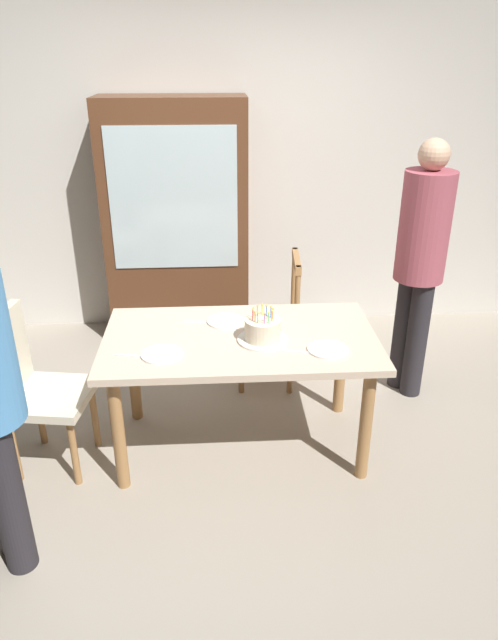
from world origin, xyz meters
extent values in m
plane|color=#9E9384|center=(0.00, 0.00, 0.00)|extent=(6.40, 6.40, 0.00)
cube|color=beige|center=(0.00, 1.85, 1.30)|extent=(6.40, 0.10, 2.60)
cube|color=beige|center=(0.00, 0.00, 0.72)|extent=(1.54, 0.86, 0.04)
cylinder|color=#9E7042|center=(-0.67, -0.33, 0.35)|extent=(0.07, 0.07, 0.70)
cylinder|color=#9E7042|center=(0.67, -0.33, 0.35)|extent=(0.07, 0.07, 0.70)
cylinder|color=#9E7042|center=(-0.67, 0.33, 0.35)|extent=(0.07, 0.07, 0.70)
cylinder|color=#9E7042|center=(0.67, 0.33, 0.35)|extent=(0.07, 0.07, 0.70)
cylinder|color=silver|center=(0.12, -0.06, 0.75)|extent=(0.28, 0.28, 0.01)
cylinder|color=beige|center=(0.12, -0.06, 0.81)|extent=(0.20, 0.20, 0.12)
cylinder|color=#F2994C|center=(0.18, -0.05, 0.90)|extent=(0.01, 0.01, 0.05)
sphere|color=#FFC64C|center=(0.18, -0.05, 0.93)|extent=(0.01, 0.01, 0.01)
cylinder|color=#4C7FE5|center=(0.17, -0.03, 0.90)|extent=(0.01, 0.01, 0.05)
sphere|color=#FFC64C|center=(0.17, -0.03, 0.93)|extent=(0.01, 0.01, 0.01)
cylinder|color=#4C7FE5|center=(0.15, -0.01, 0.90)|extent=(0.01, 0.01, 0.05)
sphere|color=#FFC64C|center=(0.15, -0.01, 0.93)|extent=(0.01, 0.01, 0.01)
cylinder|color=yellow|center=(0.12, 0.00, 0.90)|extent=(0.01, 0.01, 0.05)
sphere|color=#FFC64C|center=(0.12, 0.00, 0.93)|extent=(0.01, 0.01, 0.01)
cylinder|color=#F2994C|center=(0.10, -0.01, 0.90)|extent=(0.01, 0.01, 0.05)
sphere|color=#FFC64C|center=(0.10, -0.01, 0.93)|extent=(0.01, 0.01, 0.01)
cylinder|color=yellow|center=(0.07, -0.04, 0.90)|extent=(0.01, 0.01, 0.05)
sphere|color=#FFC64C|center=(0.07, -0.04, 0.93)|extent=(0.01, 0.01, 0.01)
cylinder|color=#E54C4C|center=(0.07, -0.06, 0.90)|extent=(0.01, 0.01, 0.05)
sphere|color=#FFC64C|center=(0.07, -0.06, 0.93)|extent=(0.01, 0.01, 0.01)
cylinder|color=#F2994C|center=(0.08, -0.09, 0.90)|extent=(0.01, 0.01, 0.05)
sphere|color=#FFC64C|center=(0.08, -0.09, 0.93)|extent=(0.01, 0.01, 0.01)
cylinder|color=#66CC72|center=(0.09, -0.10, 0.90)|extent=(0.01, 0.01, 0.05)
sphere|color=#FFC64C|center=(0.09, -0.10, 0.93)|extent=(0.01, 0.01, 0.01)
cylinder|color=#D872CC|center=(0.13, -0.11, 0.90)|extent=(0.01, 0.01, 0.05)
sphere|color=#FFC64C|center=(0.13, -0.11, 0.93)|extent=(0.01, 0.01, 0.01)
cylinder|color=#66CC72|center=(0.15, -0.11, 0.90)|extent=(0.01, 0.01, 0.05)
sphere|color=#FFC64C|center=(0.15, -0.11, 0.93)|extent=(0.01, 0.01, 0.01)
cylinder|color=#F2994C|center=(0.17, -0.09, 0.90)|extent=(0.01, 0.01, 0.05)
sphere|color=#FFC64C|center=(0.17, -0.09, 0.93)|extent=(0.01, 0.01, 0.01)
cylinder|color=white|center=(-0.42, -0.19, 0.75)|extent=(0.22, 0.22, 0.01)
cylinder|color=white|center=(-0.08, 0.19, 0.75)|extent=(0.22, 0.22, 0.01)
cylinder|color=white|center=(0.46, -0.19, 0.75)|extent=(0.22, 0.22, 0.01)
cube|color=silver|center=(-0.58, -0.19, 0.75)|extent=(0.18, 0.05, 0.01)
cube|color=silver|center=(-0.24, 0.20, 0.75)|extent=(0.18, 0.02, 0.01)
cube|color=silver|center=(0.30, -0.21, 0.75)|extent=(0.18, 0.06, 0.01)
cube|color=#9E7042|center=(0.21, 0.75, 0.45)|extent=(0.47, 0.47, 0.05)
cylinder|color=#9E7042|center=(0.06, 0.93, 0.21)|extent=(0.04, 0.04, 0.42)
cylinder|color=#9E7042|center=(0.03, 0.59, 0.21)|extent=(0.04, 0.04, 0.42)
cylinder|color=#9E7042|center=(0.40, 0.91, 0.21)|extent=(0.04, 0.04, 0.42)
cylinder|color=#9E7042|center=(0.37, 0.57, 0.21)|extent=(0.04, 0.04, 0.42)
cylinder|color=#9E7042|center=(0.43, 0.91, 0.70)|extent=(0.04, 0.04, 0.50)
cylinder|color=#9E7042|center=(0.40, 0.56, 0.70)|extent=(0.04, 0.04, 0.50)
cube|color=#9E7042|center=(0.41, 0.74, 0.92)|extent=(0.07, 0.40, 0.06)
cube|color=beige|center=(-1.07, -0.10, 0.45)|extent=(0.50, 0.50, 0.05)
cylinder|color=#9E7042|center=(-0.92, -0.30, 0.21)|extent=(0.04, 0.04, 0.42)
cylinder|color=#9E7042|center=(-0.87, 0.04, 0.21)|extent=(0.04, 0.04, 0.42)
cylinder|color=#9E7042|center=(-1.26, -0.25, 0.21)|extent=(0.04, 0.04, 0.42)
cylinder|color=#9E7042|center=(-1.21, 0.09, 0.21)|extent=(0.04, 0.04, 0.42)
cube|color=beige|center=(-1.27, -0.07, 0.70)|extent=(0.11, 0.40, 0.50)
cylinder|color=#262328|center=(-1.07, -0.85, 0.39)|extent=(0.14, 0.14, 0.78)
cylinder|color=#262328|center=(-1.14, -0.74, 0.39)|extent=(0.14, 0.14, 0.78)
cylinder|color=#262328|center=(1.16, 0.63, 0.42)|extent=(0.14, 0.14, 0.84)
cylinder|color=#262328|center=(1.22, 0.52, 0.42)|extent=(0.14, 0.14, 0.84)
cylinder|color=#A54C59|center=(1.19, 0.57, 1.19)|extent=(0.32, 0.32, 0.70)
sphere|color=#D8AD8C|center=(1.19, 0.57, 1.63)|extent=(0.19, 0.19, 0.19)
cube|color=#56331E|center=(-0.42, 1.56, 0.95)|extent=(1.10, 0.44, 1.90)
cube|color=silver|center=(-0.42, 1.34, 1.20)|extent=(0.94, 0.01, 1.04)
camera|label=1|loc=(-0.13, -2.88, 2.21)|focal=32.33mm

